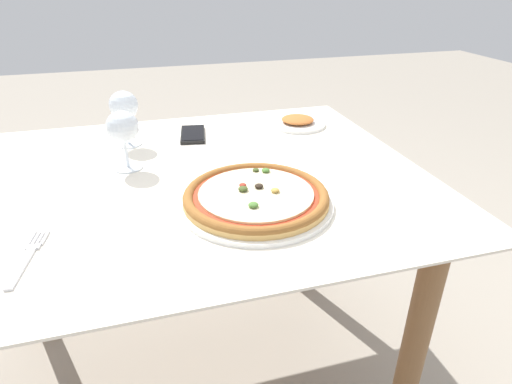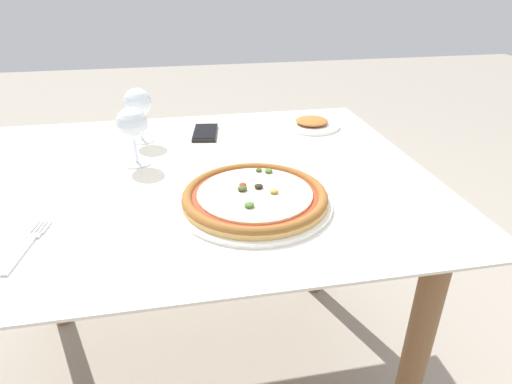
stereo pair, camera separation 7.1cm
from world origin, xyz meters
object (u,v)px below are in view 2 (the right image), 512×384
(wine_glass_far_left, at_px, (133,125))
(dining_table, at_px, (187,208))
(wine_glass_far_right, at_px, (139,104))
(fork, at_px, (29,244))
(pizza_plate, at_px, (256,197))
(side_plate, at_px, (312,123))
(cell_phone, at_px, (206,132))

(wine_glass_far_left, bearing_deg, dining_table, -37.68)
(wine_glass_far_left, relative_size, wine_glass_far_right, 0.96)
(fork, distance_m, wine_glass_far_left, 0.40)
(pizza_plate, xyz_separation_m, wine_glass_far_left, (-0.26, 0.27, 0.09))
(pizza_plate, bearing_deg, side_plate, 59.80)
(dining_table, height_order, fork, fork)
(pizza_plate, distance_m, wine_glass_far_right, 0.51)
(pizza_plate, distance_m, wine_glass_far_left, 0.38)
(pizza_plate, bearing_deg, dining_table, 128.94)
(cell_phone, bearing_deg, dining_table, -105.34)
(fork, height_order, cell_phone, cell_phone)
(dining_table, bearing_deg, fork, -139.06)
(pizza_plate, xyz_separation_m, side_plate, (0.27, 0.46, -0.01))
(dining_table, relative_size, fork, 7.03)
(fork, xyz_separation_m, cell_phone, (0.37, 0.53, 0.00))
(dining_table, bearing_deg, side_plate, 34.41)
(fork, xyz_separation_m, wine_glass_far_right, (0.18, 0.51, 0.11))
(fork, relative_size, cell_phone, 1.11)
(dining_table, xyz_separation_m, wine_glass_far_left, (-0.11, 0.09, 0.20))
(cell_phone, relative_size, side_plate, 0.87)
(wine_glass_far_left, height_order, cell_phone, wine_glass_far_left)
(dining_table, xyz_separation_m, fork, (-0.29, -0.25, 0.10))
(pizza_plate, xyz_separation_m, fork, (-0.43, -0.07, -0.01))
(cell_phone, bearing_deg, wine_glass_far_left, -135.35)
(cell_phone, bearing_deg, fork, -124.73)
(fork, distance_m, cell_phone, 0.64)
(dining_table, distance_m, cell_phone, 0.30)
(pizza_plate, xyz_separation_m, cell_phone, (-0.07, 0.46, -0.01))
(wine_glass_far_left, relative_size, cell_phone, 0.97)
(wine_glass_far_left, height_order, side_plate, wine_glass_far_left)
(wine_glass_far_left, relative_size, side_plate, 0.84)
(fork, bearing_deg, cell_phone, 55.27)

